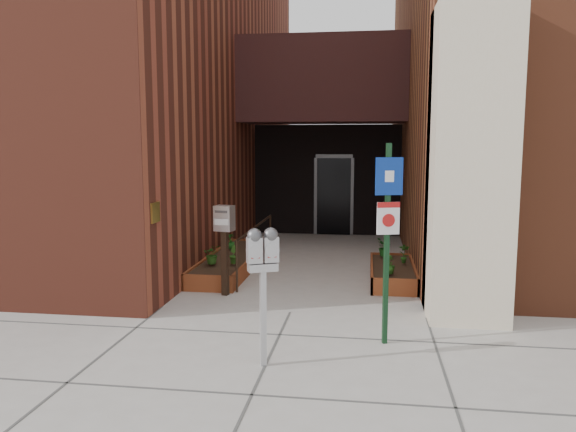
% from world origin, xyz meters
% --- Properties ---
extents(ground, '(80.00, 80.00, 0.00)m').
position_xyz_m(ground, '(0.00, 0.00, 0.00)').
color(ground, '#9E9991').
rests_on(ground, ground).
extents(architecture, '(20.00, 14.60, 10.00)m').
position_xyz_m(architecture, '(-0.18, 6.89, 4.98)').
color(architecture, brown).
rests_on(architecture, ground).
extents(planter_left, '(0.90, 3.60, 0.30)m').
position_xyz_m(planter_left, '(-1.55, 2.70, 0.13)').
color(planter_left, brown).
rests_on(planter_left, ground).
extents(planter_right, '(0.80, 2.20, 0.30)m').
position_xyz_m(planter_right, '(1.60, 2.20, 0.13)').
color(planter_right, brown).
rests_on(planter_right, ground).
extents(handrail, '(0.04, 3.34, 0.90)m').
position_xyz_m(handrail, '(-1.05, 2.65, 0.75)').
color(handrail, black).
rests_on(handrail, ground).
extents(parking_meter, '(0.37, 0.26, 1.59)m').
position_xyz_m(parking_meter, '(-0.02, -2.03, 1.23)').
color(parking_meter, '#B6B6B9').
rests_on(parking_meter, ground).
extents(sign_post, '(0.33, 0.13, 2.52)m').
position_xyz_m(sign_post, '(1.37, -1.13, 1.55)').
color(sign_post, '#12331A').
rests_on(sign_post, ground).
extents(payment_dropbox, '(0.34, 0.28, 1.50)m').
position_xyz_m(payment_dropbox, '(-1.20, 0.80, 1.08)').
color(payment_dropbox, black).
rests_on(payment_dropbox, ground).
extents(shrub_left_a, '(0.42, 0.42, 0.36)m').
position_xyz_m(shrub_left_a, '(-1.70, 1.79, 0.48)').
color(shrub_left_a, '#255217').
rests_on(shrub_left_a, planter_left).
extents(shrub_left_b, '(0.25, 0.25, 0.34)m').
position_xyz_m(shrub_left_b, '(-1.32, 1.87, 0.47)').
color(shrub_left_b, '#2D621C').
rests_on(shrub_left_b, planter_left).
extents(shrub_left_c, '(0.25, 0.25, 0.32)m').
position_xyz_m(shrub_left_c, '(-1.73, 3.29, 0.46)').
color(shrub_left_c, '#1D5D1A').
rests_on(shrub_left_c, planter_left).
extents(shrub_left_d, '(0.25, 0.25, 0.34)m').
position_xyz_m(shrub_left_d, '(-1.25, 3.77, 0.47)').
color(shrub_left_d, '#175117').
rests_on(shrub_left_d, planter_left).
extents(shrub_right_a, '(0.22, 0.22, 0.34)m').
position_xyz_m(shrub_right_a, '(1.51, 1.47, 0.47)').
color(shrub_right_a, '#215418').
rests_on(shrub_right_a, planter_right).
extents(shrub_right_b, '(0.22, 0.22, 0.36)m').
position_xyz_m(shrub_right_b, '(1.81, 2.36, 0.48)').
color(shrub_right_b, '#245E1B').
rests_on(shrub_right_b, planter_right).
extents(shrub_right_c, '(0.33, 0.33, 0.36)m').
position_xyz_m(shrub_right_c, '(1.47, 2.94, 0.48)').
color(shrub_right_c, '#164E16').
rests_on(shrub_right_c, planter_right).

